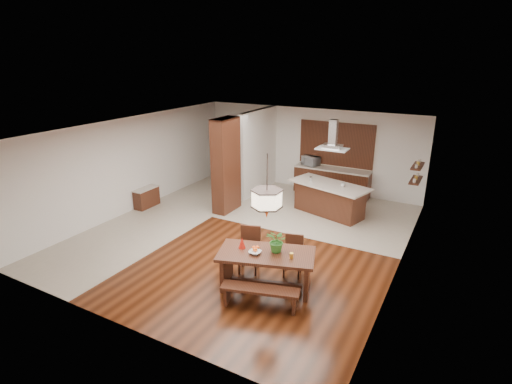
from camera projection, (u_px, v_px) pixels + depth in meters
The scene contains 25 objects.
room_shell at pixel (246, 161), 10.30m from camera, with size 9.00×9.04×2.92m.
tile_hallway at pixel (169, 215), 12.23m from camera, with size 2.50×9.00×0.01m, color #B4A896.
tile_kitchen at pixel (321, 211), 12.48m from camera, with size 5.50×4.00×0.01m, color #B4A896.
soffit_band at pixel (246, 129), 10.03m from camera, with size 8.00×9.00×0.02m, color #441C11.
partition_pier at pixel (226, 166), 12.13m from camera, with size 0.45×1.00×2.90m, color black.
partition_stub at pixel (259, 152), 13.87m from camera, with size 0.18×2.40×2.90m, color silver.
hallway_console at pixel (147, 198), 12.77m from camera, with size 0.37×0.88×0.63m, color black.
hallway_doorway at pixel (243, 152), 15.51m from camera, with size 1.10×0.20×2.10m, color black.
rear_counter at pixel (332, 181), 13.85m from camera, with size 2.60×0.62×0.95m.
kitchen_window at pixel (336, 144), 13.65m from camera, with size 2.60×0.08×1.50m, color #A06930.
shelf_lower at pixel (416, 180), 10.92m from camera, with size 0.26×0.90×0.04m, color black.
shelf_upper at pixel (418, 166), 10.79m from camera, with size 0.26×0.90×0.04m, color black.
dining_table at pixel (266, 262), 8.24m from camera, with size 2.17×1.54×0.82m.
dining_bench at pixel (260, 298), 7.71m from camera, with size 1.52×0.33×0.43m, color black, non-canonical shape.
dining_chair_left at pixel (249, 250), 8.91m from camera, with size 0.46×0.46×1.03m, color black, non-canonical shape.
dining_chair_right at pixel (293, 257), 8.76m from camera, with size 0.40×0.40×0.92m, color black, non-canonical shape.
pendant_lantern at pixel (267, 187), 7.70m from camera, with size 0.64×0.64×1.31m, color #FFE8C3, non-canonical shape.
foliage_plant at pixel (277, 241), 8.12m from camera, with size 0.43×0.38×0.48m, color #2F7326.
fruit_bowl at pixel (255, 252), 8.12m from camera, with size 0.25×0.25×0.06m, color beige.
napkin_cone at pixel (242, 243), 8.33m from camera, with size 0.15×0.15×0.24m, color #B3180C.
gold_ornament at pixel (291, 256), 7.93m from camera, with size 0.08×0.08×0.11m, color gold.
kitchen_island at pixel (329, 199), 12.12m from camera, with size 2.58×1.66×0.99m.
range_hood at pixel (333, 135), 11.48m from camera, with size 0.90×0.55×0.87m, color silver, non-canonical shape.
island_cup at pixel (343, 185), 11.69m from camera, with size 0.11×0.11×0.09m, color white.
microwave at pixel (311, 161), 14.03m from camera, with size 0.59×0.40×0.32m, color #B6B9BE.
Camera 1 is at (5.03, -8.64, 4.67)m, focal length 28.00 mm.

